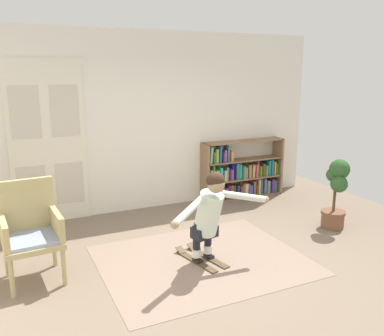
{
  "coord_description": "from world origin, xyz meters",
  "views": [
    {
      "loc": [
        -2.27,
        -3.77,
        2.27
      ],
      "look_at": [
        -0.1,
        0.86,
        1.05
      ],
      "focal_mm": 38.27,
      "sensor_mm": 36.0,
      "label": 1
    }
  ],
  "objects": [
    {
      "name": "ground_plane",
      "position": [
        0.0,
        0.0,
        0.0
      ],
      "size": [
        7.2,
        7.2,
        0.0
      ],
      "primitive_type": "plane",
      "color": "#766554"
    },
    {
      "name": "rug",
      "position": [
        -0.19,
        0.36,
        0.0
      ],
      "size": [
        2.44,
        1.98,
        0.01
      ],
      "primitive_type": "cube",
      "color": "gray",
      "rests_on": "ground"
    },
    {
      "name": "double_door",
      "position": [
        -1.67,
        2.54,
        1.23
      ],
      "size": [
        1.22,
        0.05,
        2.45
      ],
      "color": "silver",
      "rests_on": "ground"
    },
    {
      "name": "back_wall",
      "position": [
        0.0,
        2.6,
        1.45
      ],
      "size": [
        6.0,
        0.1,
        2.9
      ],
      "primitive_type": "cube",
      "color": "silver",
      "rests_on": "ground"
    },
    {
      "name": "potted_plant",
      "position": [
        2.05,
        0.5,
        0.54
      ],
      "size": [
        0.37,
        0.37,
        1.04
      ],
      "color": "brown",
      "rests_on": "ground"
    },
    {
      "name": "wicker_chair",
      "position": [
        -2.09,
        0.78,
        0.58
      ],
      "size": [
        0.64,
        0.64,
        1.1
      ],
      "color": "tan",
      "rests_on": "ground"
    },
    {
      "name": "bookshelf",
      "position": [
        1.59,
        2.39,
        0.43
      ],
      "size": [
        1.59,
        0.3,
        1.05
      ],
      "color": "#836548",
      "rests_on": "ground"
    },
    {
      "name": "person_skier",
      "position": [
        -0.16,
        0.23,
        0.67
      ],
      "size": [
        1.43,
        0.7,
        1.09
      ],
      "color": "white",
      "rests_on": "skis_pair"
    },
    {
      "name": "skis_pair",
      "position": [
        -0.2,
        0.39,
        0.02
      ],
      "size": [
        0.43,
        0.78,
        0.07
      ],
      "color": "brown",
      "rests_on": "rug"
    }
  ]
}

